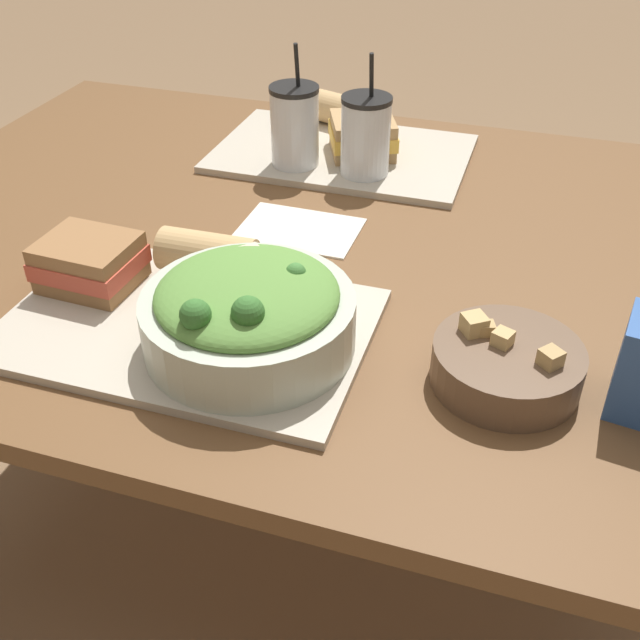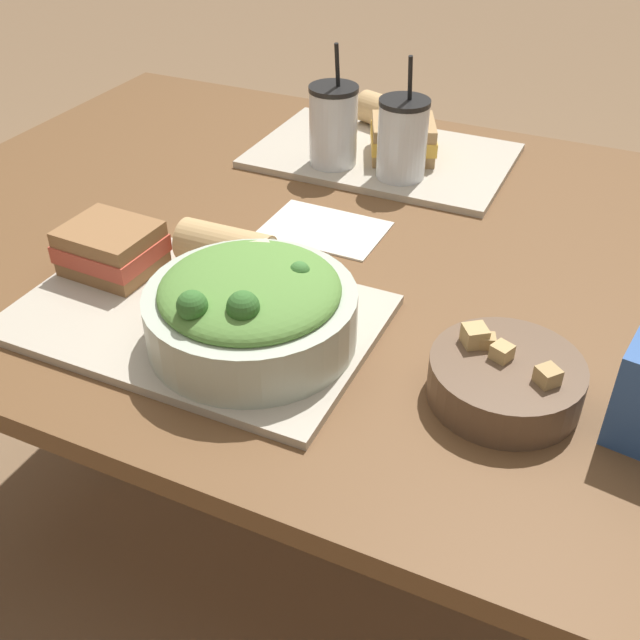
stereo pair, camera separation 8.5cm
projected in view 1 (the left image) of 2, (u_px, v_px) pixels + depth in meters
name	position (u px, v px, depth m)	size (l,w,h in m)	color
ground_plane	(307.00, 537.00, 1.55)	(12.00, 12.00, 0.00)	#846647
dining_table	(303.00, 279.00, 1.17)	(1.39, 1.02, 0.72)	brown
tray_near	(188.00, 326.00, 0.92)	(0.45, 0.29, 0.01)	#BCB29E
tray_far	(342.00, 153.00, 1.35)	(0.45, 0.29, 0.01)	#BCB29E
salad_bowl	(248.00, 312.00, 0.86)	(0.25, 0.25, 0.11)	beige
soup_bowl	(507.00, 363.00, 0.83)	(0.17, 0.17, 0.07)	brown
sandwich_near	(89.00, 263.00, 0.97)	(0.13, 0.11, 0.06)	olive
baguette_near	(209.00, 255.00, 0.99)	(0.13, 0.06, 0.06)	tan
sandwich_far	(363.00, 136.00, 1.31)	(0.14, 0.14, 0.06)	tan
baguette_far	(344.00, 111.00, 1.42)	(0.13, 0.10, 0.06)	tan
drink_cup_dark	(295.00, 128.00, 1.26)	(0.08, 0.08, 0.21)	silver
drink_cup_red	(365.00, 138.00, 1.23)	(0.08, 0.08, 0.20)	silver
napkin_folded	(299.00, 229.00, 1.13)	(0.18, 0.13, 0.00)	silver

